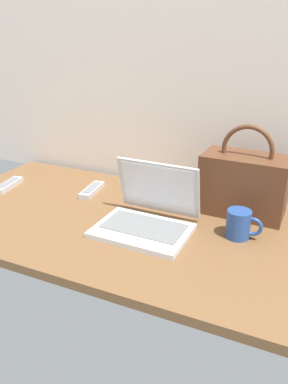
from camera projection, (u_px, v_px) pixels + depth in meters
The scene contains 6 objects.
desk at pixel (138, 226), 1.31m from camera, with size 1.60×0.76×0.03m.
laptop at pixel (148, 215), 1.25m from camera, with size 0.31×0.28×0.21m.
coffee_mug at pixel (239, 224), 1.19m from camera, with size 0.12×0.08×0.09m.
remote_control_near at pixel (92, 190), 1.54m from camera, with size 0.06×0.16×0.02m.
remote_control_far at pixel (8, 185), 1.60m from camera, with size 0.07×0.17×0.02m.
handbag at pixel (244, 183), 1.33m from camera, with size 0.31×0.17×0.33m.
Camera 1 is at (0.50, -1.05, 0.64)m, focal length 34.61 mm.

